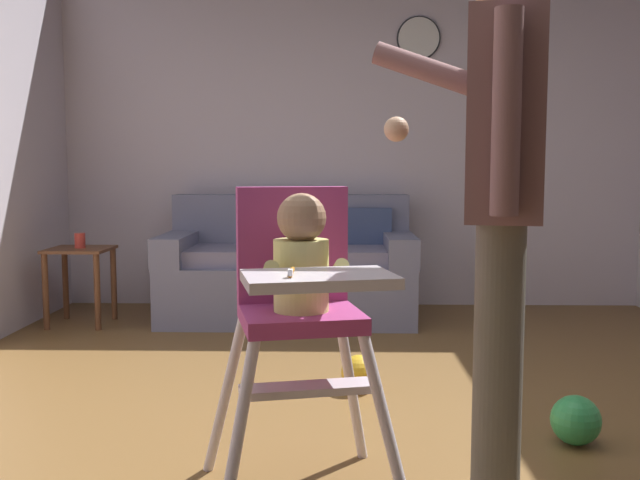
{
  "coord_description": "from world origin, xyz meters",
  "views": [
    {
      "loc": [
        -0.11,
        -2.47,
        1.05
      ],
      "look_at": [
        -0.17,
        -0.14,
        0.81
      ],
      "focal_mm": 39.67,
      "sensor_mm": 36.0,
      "label": 1
    }
  ],
  "objects_px": {
    "adult_standing": "(499,206)",
    "high_chair": "(300,285)",
    "toy_ball": "(359,373)",
    "toy_ball_second": "(576,420)",
    "couch": "(290,271)",
    "sippy_cup": "(80,241)",
    "wall_clock": "(419,38)",
    "side_table": "(80,269)"
  },
  "relations": [
    {
      "from": "side_table",
      "to": "high_chair",
      "type": "bearing_deg",
      "value": -57.2
    },
    {
      "from": "toy_ball_second",
      "to": "wall_clock",
      "type": "distance_m",
      "value": 3.38
    },
    {
      "from": "toy_ball_second",
      "to": "toy_ball",
      "type": "bearing_deg",
      "value": 141.46
    },
    {
      "from": "toy_ball",
      "to": "side_table",
      "type": "xyz_separation_m",
      "value": [
        -1.83,
        1.39,
        0.3
      ]
    },
    {
      "from": "high_chair",
      "to": "toy_ball",
      "type": "relative_size",
      "value": 5.87
    },
    {
      "from": "high_chair",
      "to": "couch",
      "type": "bearing_deg",
      "value": 171.53
    },
    {
      "from": "sippy_cup",
      "to": "wall_clock",
      "type": "height_order",
      "value": "wall_clock"
    },
    {
      "from": "side_table",
      "to": "wall_clock",
      "type": "relative_size",
      "value": 1.59
    },
    {
      "from": "adult_standing",
      "to": "side_table",
      "type": "distance_m",
      "value": 3.47
    },
    {
      "from": "high_chair",
      "to": "toy_ball_second",
      "type": "distance_m",
      "value": 1.28
    },
    {
      "from": "adult_standing",
      "to": "wall_clock",
      "type": "relative_size",
      "value": 5.08
    },
    {
      "from": "side_table",
      "to": "couch",
      "type": "bearing_deg",
      "value": 10.51
    },
    {
      "from": "toy_ball_second",
      "to": "side_table",
      "type": "distance_m",
      "value": 3.34
    },
    {
      "from": "high_chair",
      "to": "sippy_cup",
      "type": "height_order",
      "value": "high_chair"
    },
    {
      "from": "toy_ball",
      "to": "toy_ball_second",
      "type": "bearing_deg",
      "value": -38.54
    },
    {
      "from": "couch",
      "to": "toy_ball",
      "type": "relative_size",
      "value": 10.24
    },
    {
      "from": "couch",
      "to": "toy_ball",
      "type": "bearing_deg",
      "value": 14.84
    },
    {
      "from": "wall_clock",
      "to": "high_chair",
      "type": "bearing_deg",
      "value": -102.53
    },
    {
      "from": "side_table",
      "to": "wall_clock",
      "type": "xyz_separation_m",
      "value": [
        2.33,
        0.74,
        1.64
      ]
    },
    {
      "from": "adult_standing",
      "to": "toy_ball_second",
      "type": "relative_size",
      "value": 8.77
    },
    {
      "from": "couch",
      "to": "side_table",
      "type": "distance_m",
      "value": 1.42
    },
    {
      "from": "toy_ball_second",
      "to": "high_chair",
      "type": "bearing_deg",
      "value": -155.45
    },
    {
      "from": "high_chair",
      "to": "wall_clock",
      "type": "bearing_deg",
      "value": 154.52
    },
    {
      "from": "toy_ball",
      "to": "sippy_cup",
      "type": "distance_m",
      "value": 2.35
    },
    {
      "from": "adult_standing",
      "to": "sippy_cup",
      "type": "relative_size",
      "value": 16.6
    },
    {
      "from": "toy_ball",
      "to": "sippy_cup",
      "type": "bearing_deg",
      "value": 142.76
    },
    {
      "from": "adult_standing",
      "to": "sippy_cup",
      "type": "bearing_deg",
      "value": -38.66
    },
    {
      "from": "adult_standing",
      "to": "toy_ball_second",
      "type": "height_order",
      "value": "adult_standing"
    },
    {
      "from": "sippy_cup",
      "to": "wall_clock",
      "type": "bearing_deg",
      "value": 17.55
    },
    {
      "from": "wall_clock",
      "to": "couch",
      "type": "bearing_deg",
      "value": -153.01
    },
    {
      "from": "sippy_cup",
      "to": "high_chair",
      "type": "bearing_deg",
      "value": -57.28
    },
    {
      "from": "sippy_cup",
      "to": "side_table",
      "type": "bearing_deg",
      "value": -180.0
    },
    {
      "from": "sippy_cup",
      "to": "adult_standing",
      "type": "bearing_deg",
      "value": -50.19
    },
    {
      "from": "high_chair",
      "to": "toy_ball",
      "type": "height_order",
      "value": "high_chair"
    },
    {
      "from": "adult_standing",
      "to": "high_chair",
      "type": "bearing_deg",
      "value": -0.49
    },
    {
      "from": "couch",
      "to": "side_table",
      "type": "bearing_deg",
      "value": -79.49
    },
    {
      "from": "sippy_cup",
      "to": "toy_ball",
      "type": "bearing_deg",
      "value": -37.24
    },
    {
      "from": "couch",
      "to": "sippy_cup",
      "type": "distance_m",
      "value": 1.44
    },
    {
      "from": "couch",
      "to": "wall_clock",
      "type": "height_order",
      "value": "wall_clock"
    },
    {
      "from": "toy_ball",
      "to": "wall_clock",
      "type": "xyz_separation_m",
      "value": [
        0.5,
        2.13,
        1.93
      ]
    },
    {
      "from": "high_chair",
      "to": "side_table",
      "type": "height_order",
      "value": "high_chair"
    },
    {
      "from": "couch",
      "to": "sippy_cup",
      "type": "xyz_separation_m",
      "value": [
        -1.39,
        -0.26,
        0.24
      ]
    }
  ]
}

